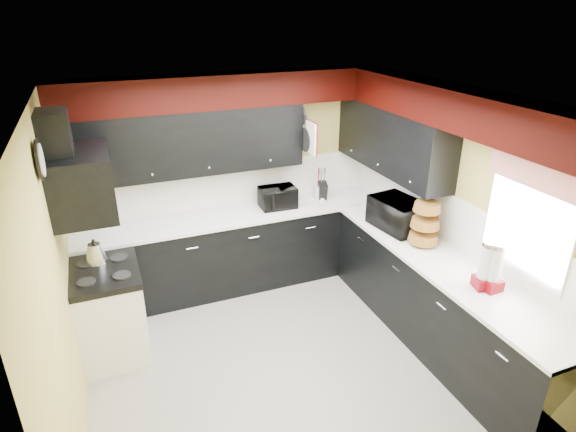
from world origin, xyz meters
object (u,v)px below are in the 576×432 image
(toaster_oven, at_px, (278,197))
(knife_block, at_px, (322,191))
(microwave, at_px, (398,214))
(utensil_crock, at_px, (321,192))
(kettle, at_px, (95,253))

(toaster_oven, height_order, knife_block, toaster_oven)
(microwave, xyz_separation_m, utensil_crock, (-0.39, 1.07, -0.08))
(utensil_crock, distance_m, kettle, 2.72)
(toaster_oven, bearing_deg, knife_block, 3.57)
(toaster_oven, xyz_separation_m, utensil_crock, (0.59, 0.04, -0.04))
(knife_block, bearing_deg, utensil_crock, 103.66)
(toaster_oven, relative_size, knife_block, 1.86)
(microwave, relative_size, kettle, 2.86)
(utensil_crock, bearing_deg, toaster_oven, -176.03)
(kettle, bearing_deg, knife_block, 12.20)
(toaster_oven, distance_m, utensil_crock, 0.59)
(toaster_oven, height_order, microwave, microwave)
(microwave, distance_m, utensil_crock, 1.14)
(utensil_crock, height_order, kettle, utensil_crock)
(toaster_oven, bearing_deg, kettle, -162.75)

